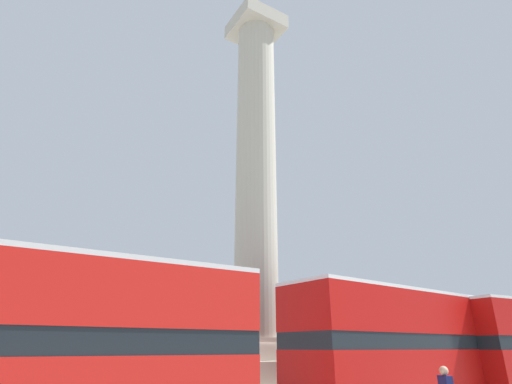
% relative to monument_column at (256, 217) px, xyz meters
% --- Properties ---
extents(monument_column, '(5.17, 5.17, 21.47)m').
position_rel_monument_column_xyz_m(monument_column, '(0.00, 0.00, 0.00)').
color(monument_column, '#A39E8E').
rests_on(monument_column, ground_plane).
extents(bus_a, '(10.74, 2.80, 4.23)m').
position_rel_monument_column_xyz_m(bus_a, '(-9.43, -5.51, -5.86)').
color(bus_a, red).
rests_on(bus_a, ground_plane).
extents(bus_c, '(10.82, 3.64, 4.42)m').
position_rel_monument_column_xyz_m(bus_c, '(3.93, -4.50, -5.76)').
color(bus_c, '#A80F0C').
rests_on(bus_c, ground_plane).
extents(equestrian_statue, '(3.55, 3.00, 5.51)m').
position_rel_monument_column_xyz_m(equestrian_statue, '(9.52, 5.55, -6.63)').
color(equestrian_statue, '#A39E8E').
rests_on(equestrian_statue, ground_plane).
extents(street_lamp, '(0.40, 0.40, 5.09)m').
position_rel_monument_column_xyz_m(street_lamp, '(3.93, -2.81, -5.44)').
color(street_lamp, black).
rests_on(street_lamp, ground_plane).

